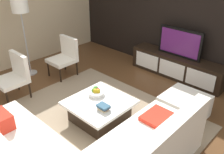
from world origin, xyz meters
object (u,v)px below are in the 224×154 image
media_console (177,66)px  accent_chair_far (65,55)px  book_stack (103,107)px  fruit_bowl (96,92)px  television (180,43)px  coffee_table (100,110)px  floor_lamp (20,9)px  accent_chair_near (15,74)px  ottoman (184,107)px

media_console → accent_chair_far: size_ratio=2.48×
accent_chair_far → book_stack: (2.00, -0.78, -0.06)m
fruit_bowl → accent_chair_far: size_ratio=0.32×
television → coffee_table: bearing=-92.5°
coffee_table → floor_lamp: size_ratio=0.56×
media_console → accent_chair_far: accent_chair_far is taller
floor_lamp → fruit_bowl: (2.25, -0.01, -1.05)m
coffee_table → fruit_bowl: size_ratio=3.45×
accent_chair_near → ottoman: (2.69, 1.64, -0.29)m
floor_lamp → book_stack: bearing=-5.1°
coffee_table → accent_chair_near: 1.83m
floor_lamp → accent_chair_near: bearing=-43.7°
ottoman → book_stack: book_stack is taller
media_console → floor_lamp: floor_lamp is taller
television → ottoman: size_ratio=1.42×
floor_lamp → fruit_bowl: size_ratio=6.20×
fruit_bowl → book_stack: fruit_bowl is taller
media_console → coffee_table: media_console is taller
accent_chair_near → accent_chair_far: same height
accent_chair_near → television: bearing=54.6°
coffee_table → fruit_bowl: 0.31m
television → accent_chair_far: bearing=-139.1°
television → fruit_bowl: (-0.28, -2.19, -0.38)m
ottoman → book_stack: 1.43m
book_stack → fruit_bowl: bearing=150.7°
coffee_table → floor_lamp: 2.75m
television → book_stack: (0.12, -2.42, -0.38)m
media_console → accent_chair_near: accent_chair_near is taller
media_console → fruit_bowl: 2.22m
accent_chair_near → accent_chair_far: bearing=90.3°
accent_chair_near → media_console: bearing=54.6°
media_console → book_stack: 2.43m
media_console → television: television is taller
television → accent_chair_far: 2.52m
floor_lamp → accent_chair_far: floor_lamp is taller
accent_chair_near → accent_chair_far: size_ratio=1.00×
ottoman → fruit_bowl: size_ratio=2.50×
accent_chair_near → ottoman: bearing=28.4°
coffee_table → book_stack: (0.22, -0.12, 0.23)m
coffee_table → accent_chair_far: 1.93m
television → fruit_bowl: television is taller
fruit_bowl → book_stack: size_ratio=1.43×
television → coffee_table: 2.38m
coffee_table → ottoman: size_ratio=1.38×
media_console → ottoman: 1.51m
television → accent_chair_near: television is taller
media_console → coffee_table: 2.30m
floor_lamp → ottoman: bearing=15.6°
accent_chair_far → floor_lamp: bearing=-138.3°
accent_chair_far → book_stack: 2.15m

